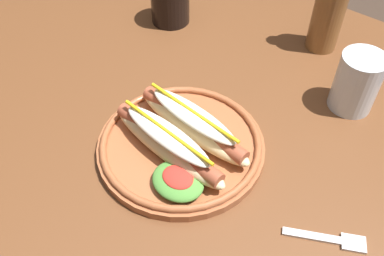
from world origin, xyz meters
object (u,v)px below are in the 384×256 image
hot_dog_plate (181,142)px  water_cup (357,82)px  fork (331,239)px  soda_cup (170,0)px  glass_bottle (330,9)px

hot_dog_plate → water_cup: water_cup is taller
fork → hot_dog_plate: bearing=154.2°
hot_dog_plate → fork: hot_dog_plate is taller
hot_dog_plate → water_cup: 0.34m
water_cup → soda_cup: bearing=179.8°
water_cup → glass_bottle: glass_bottle is taller
fork → water_cup: (-0.10, 0.28, 0.05)m
water_cup → glass_bottle: bearing=134.4°
hot_dog_plate → water_cup: size_ratio=2.54×
water_cup → glass_bottle: size_ratio=0.46×
water_cup → hot_dog_plate: bearing=-120.9°
water_cup → glass_bottle: 0.19m
fork → soda_cup: (-0.56, 0.28, 0.05)m
hot_dog_plate → fork: bearing=2.1°
hot_dog_plate → fork: 0.28m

